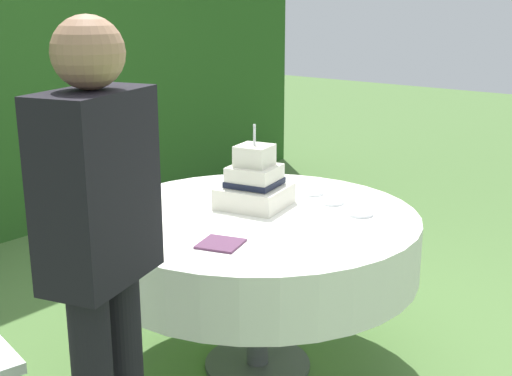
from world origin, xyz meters
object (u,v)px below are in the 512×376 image
cake_table (258,241)px  napkin_stack (221,244)px  serving_plate_left (332,202)px  standing_person (101,254)px  wedding_cake (254,184)px  serving_plate_far (360,213)px  serving_plate_right (313,193)px  serving_plate_near (240,181)px

cake_table → napkin_stack: size_ratio=9.11×
serving_plate_left → standing_person: (-1.37, -0.08, 0.18)m
napkin_stack → serving_plate_left: bearing=-3.0°
wedding_cake → serving_plate_far: size_ratio=3.25×
cake_table → serving_plate_right: serving_plate_right is taller
napkin_stack → standing_person: size_ratio=0.10×
cake_table → napkin_stack: bearing=-161.2°
serving_plate_right → napkin_stack: size_ratio=0.68×
wedding_cake → serving_plate_far: wedding_cake is taller
wedding_cake → serving_plate_right: (0.32, -0.10, -0.10)m
wedding_cake → serving_plate_left: (0.25, -0.26, -0.10)m
cake_table → serving_plate_far: serving_plate_far is taller
serving_plate_right → standing_person: (-1.44, -0.24, 0.18)m
cake_table → wedding_cake: bearing=46.3°
cake_table → serving_plate_far: size_ratio=12.22×
napkin_stack → standing_person: bearing=-169.4°
wedding_cake → serving_plate_left: size_ratio=3.57×
wedding_cake → standing_person: (-1.12, -0.34, 0.09)m
napkin_stack → serving_plate_right: bearing=8.5°
wedding_cake → standing_person: bearing=-163.1°
cake_table → serving_plate_left: bearing=-27.1°
standing_person → cake_table: bearing=13.8°
standing_person → napkin_stack: bearing=10.6°
napkin_stack → standing_person: (-0.65, -0.12, 0.19)m
cake_table → serving_plate_near: serving_plate_near is taller
serving_plate_near → standing_person: standing_person is taller
serving_plate_far → serving_plate_right: same height
serving_plate_right → serving_plate_far: bearing=-111.8°
serving_plate_far → serving_plate_right: size_ratio=1.10×
cake_table → wedding_cake: size_ratio=3.76×
wedding_cake → standing_person: size_ratio=0.23×
serving_plate_right → standing_person: 1.47m
cake_table → serving_plate_near: 0.55m
serving_plate_left → napkin_stack: size_ratio=0.68×
serving_plate_left → serving_plate_far: bearing=-109.6°
napkin_stack → serving_plate_far: bearing=-18.7°
serving_plate_near → serving_plate_right: bearing=-83.5°
wedding_cake → serving_plate_right: bearing=-17.3°
serving_plate_far → wedding_cake: bearing=112.8°
napkin_stack → standing_person: 0.68m
serving_plate_near → serving_plate_far: 0.76m
serving_plate_left → napkin_stack: bearing=177.0°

